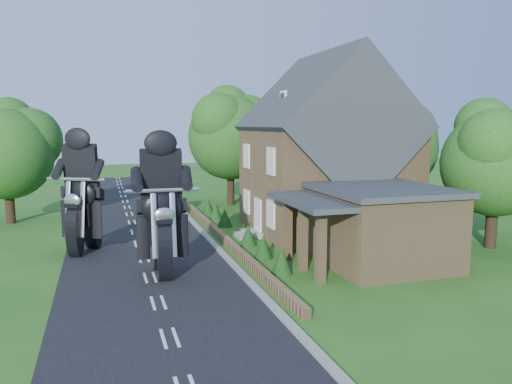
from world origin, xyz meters
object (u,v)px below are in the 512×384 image
object	(u,v)px
house	(326,156)
annex	(378,224)
garden_wall	(224,239)
motorcycle_lead	(163,254)
motorcycle_follow	(84,235)

from	to	relation	value
house	annex	distance (m)	7.30
garden_wall	motorcycle_lead	xyz separation A→B (m)	(-3.73, -4.83, 0.69)
garden_wall	annex	size ratio (longest dim) A/B	3.12
annex	motorcycle_lead	world-z (taller)	annex
garden_wall	annex	xyz separation A→B (m)	(5.57, -5.80, 1.57)
annex	motorcycle_follow	distance (m)	13.76
garden_wall	motorcycle_follow	bearing A→B (deg)	-179.41
garden_wall	motorcycle_follow	size ratio (longest dim) A/B	11.43
motorcycle_follow	motorcycle_lead	bearing A→B (deg)	150.76
garden_wall	annex	distance (m)	8.19
annex	motorcycle_follow	xyz separation A→B (m)	(-12.48, 5.73, -0.87)
garden_wall	house	size ratio (longest dim) A/B	2.15
garden_wall	annex	bearing A→B (deg)	-46.16
garden_wall	motorcycle_follow	xyz separation A→B (m)	(-6.91, -0.07, 0.70)
garden_wall	motorcycle_lead	world-z (taller)	motorcycle_lead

